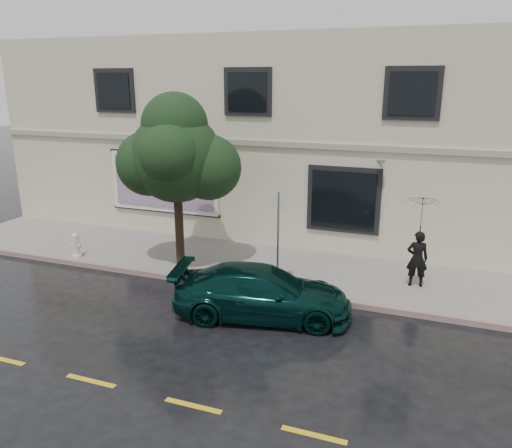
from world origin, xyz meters
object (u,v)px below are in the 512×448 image
(pedestrian, at_px, (417,259))
(street_tree, at_px, (176,158))
(car, at_px, (262,292))
(fire_hydrant, at_px, (76,245))

(pedestrian, xyz_separation_m, street_tree, (-6.72, -0.92, 2.51))
(pedestrian, bearing_deg, car, 30.53)
(fire_hydrant, bearing_deg, pedestrian, -13.26)
(street_tree, relative_size, fire_hydrant, 5.80)
(pedestrian, relative_size, street_tree, 0.34)
(car, bearing_deg, fire_hydrant, 65.24)
(car, relative_size, pedestrian, 2.75)
(car, relative_size, street_tree, 0.93)
(pedestrian, relative_size, fire_hydrant, 1.96)
(car, xyz_separation_m, pedestrian, (3.42, 2.89, 0.30))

